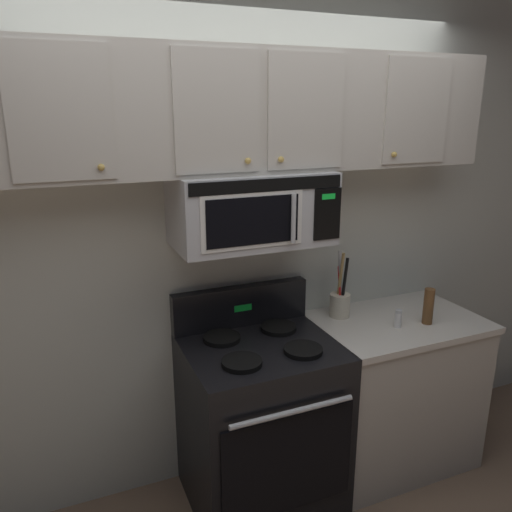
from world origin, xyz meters
The scene contains 8 objects.
back_wall centered at (0.00, 0.79, 1.35)m, with size 5.20×0.10×2.70m, color silver.
stove_range centered at (0.00, 0.42, 0.47)m, with size 0.76×0.69×1.12m.
over_range_microwave centered at (0.00, 0.54, 1.58)m, with size 0.76×0.43×0.35m.
upper_cabinets centered at (0.00, 0.57, 2.02)m, with size 2.50×0.36×0.55m.
counter_segment centered at (0.84, 0.43, 0.45)m, with size 0.93×0.65×0.90m.
utensil_crock_cream centered at (0.56, 0.59, 0.99)m, with size 0.11×0.11×0.38m.
salt_shaker centered at (0.77, 0.34, 0.95)m, with size 0.04×0.04×0.10m.
pepper_mill centered at (0.95, 0.32, 1.00)m, with size 0.06×0.06×0.20m, color brown.
Camera 1 is at (-0.92, -1.69, 2.05)m, focal length 35.64 mm.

